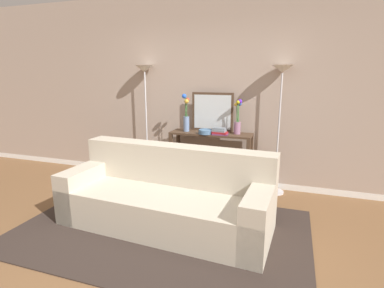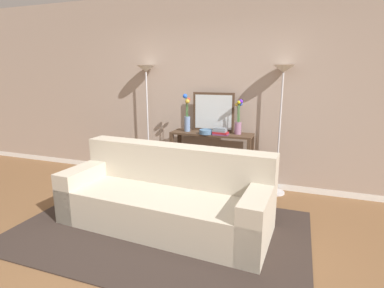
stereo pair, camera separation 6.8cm
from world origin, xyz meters
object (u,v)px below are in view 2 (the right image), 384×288
(console_table, at_px, (211,151))
(book_row_under_console, at_px, (194,182))
(floor_lamp_left, at_px, (147,91))
(vase_tall_flowers, at_px, (187,115))
(floor_lamp_right, at_px, (282,94))
(couch, at_px, (166,198))
(book_stack, at_px, (220,132))
(fruit_bowl, at_px, (206,132))
(wall_mirror, at_px, (213,112))
(vase_short_flowers, at_px, (239,119))

(console_table, relative_size, book_row_under_console, 2.67)
(floor_lamp_left, relative_size, vase_tall_flowers, 3.26)
(floor_lamp_left, xyz_separation_m, floor_lamp_right, (2.05, -0.00, -0.01))
(couch, xyz_separation_m, book_stack, (0.32, 1.16, 0.58))
(fruit_bowl, height_order, book_stack, book_stack)
(couch, height_order, floor_lamp_right, floor_lamp_right)
(wall_mirror, xyz_separation_m, fruit_bowl, (-0.03, -0.26, -0.25))
(vase_tall_flowers, distance_m, fruit_bowl, 0.40)
(floor_lamp_right, height_order, book_row_under_console, floor_lamp_right)
(vase_tall_flowers, bearing_deg, wall_mirror, 24.48)
(couch, distance_m, wall_mirror, 1.64)
(vase_tall_flowers, height_order, book_stack, vase_tall_flowers)
(wall_mirror, height_order, vase_short_flowers, wall_mirror)
(console_table, xyz_separation_m, vase_short_flowers, (0.38, 0.03, 0.49))
(book_stack, bearing_deg, vase_short_flowers, 30.97)
(floor_lamp_left, bearing_deg, book_stack, -9.51)
(book_row_under_console, bearing_deg, wall_mirror, 30.59)
(floor_lamp_left, bearing_deg, vase_tall_flowers, -9.78)
(couch, height_order, book_stack, book_stack)
(book_stack, bearing_deg, floor_lamp_left, 170.49)
(floor_lamp_right, height_order, fruit_bowl, floor_lamp_right)
(book_stack, distance_m, book_row_under_console, 0.95)
(floor_lamp_right, height_order, wall_mirror, floor_lamp_right)
(vase_tall_flowers, xyz_separation_m, book_row_under_console, (0.11, 0.02, -1.04))
(couch, xyz_separation_m, vase_short_flowers, (0.55, 1.29, 0.76))
(vase_short_flowers, height_order, book_stack, vase_short_flowers)
(floor_lamp_left, xyz_separation_m, book_stack, (1.26, -0.21, -0.54))
(couch, relative_size, book_row_under_console, 5.34)
(couch, relative_size, wall_mirror, 3.80)
(floor_lamp_right, xyz_separation_m, vase_tall_flowers, (-1.33, -0.13, -0.32))
(couch, relative_size, vase_short_flowers, 4.83)
(floor_lamp_right, height_order, vase_short_flowers, floor_lamp_right)
(couch, relative_size, console_table, 2.00)
(vase_tall_flowers, bearing_deg, vase_short_flowers, 3.83)
(console_table, bearing_deg, vase_tall_flowers, -177.53)
(couch, xyz_separation_m, book_row_under_console, (-0.10, 1.26, -0.26))
(book_row_under_console, bearing_deg, book_stack, -13.55)
(wall_mirror, height_order, fruit_bowl, wall_mirror)
(vase_short_flowers, relative_size, fruit_bowl, 2.54)
(console_table, distance_m, book_row_under_console, 0.59)
(fruit_bowl, bearing_deg, floor_lamp_right, 12.29)
(fruit_bowl, relative_size, book_row_under_console, 0.44)
(floor_lamp_right, xyz_separation_m, book_row_under_console, (-1.22, -0.11, -1.37))
(floor_lamp_right, distance_m, book_row_under_console, 1.83)
(console_table, bearing_deg, wall_mirror, 98.25)
(vase_short_flowers, height_order, fruit_bowl, vase_short_flowers)
(console_table, xyz_separation_m, floor_lamp_right, (0.95, 0.11, 0.84))
(couch, height_order, floor_lamp_left, floor_lamp_left)
(floor_lamp_left, bearing_deg, wall_mirror, 2.02)
(vase_tall_flowers, xyz_separation_m, book_stack, (0.53, -0.09, -0.20))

